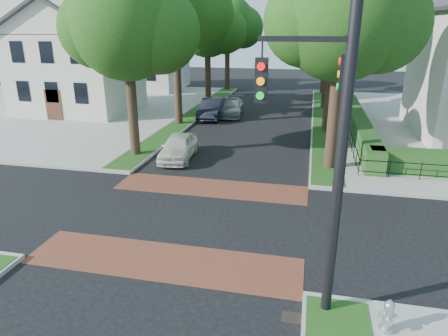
% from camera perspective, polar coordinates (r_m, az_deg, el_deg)
% --- Properties ---
extents(ground, '(120.00, 120.00, 0.00)m').
position_cam_1_polar(ground, '(16.08, -4.67, -7.09)').
color(ground, black).
rests_on(ground, ground).
extents(sidewalk_nw, '(30.00, 30.00, 0.15)m').
position_cam_1_polar(sidewalk_nw, '(41.09, -23.59, 7.98)').
color(sidewalk_nw, gray).
rests_on(sidewalk_nw, ground).
extents(crosswalk_far, '(9.00, 2.20, 0.01)m').
position_cam_1_polar(crosswalk_far, '(18.88, -1.87, -2.83)').
color(crosswalk_far, brown).
rests_on(crosswalk_far, ground).
extents(crosswalk_near, '(9.00, 2.20, 0.01)m').
position_cam_1_polar(crosswalk_near, '(13.46, -8.70, -13.01)').
color(crosswalk_near, brown).
rests_on(crosswalk_near, ground).
extents(storm_drain, '(0.65, 0.45, 0.01)m').
position_cam_1_polar(storm_drain, '(11.30, 9.95, -20.33)').
color(storm_drain, black).
rests_on(storm_drain, ground).
extents(grass_strip_ne, '(1.60, 29.80, 0.02)m').
position_cam_1_polar(grass_strip_ne, '(33.58, 13.99, 6.90)').
color(grass_strip_ne, '#244914').
rests_on(grass_strip_ne, sidewalk_ne).
extents(grass_strip_nw, '(1.60, 29.80, 0.02)m').
position_cam_1_polar(grass_strip_nw, '(34.94, -4.13, 7.91)').
color(grass_strip_nw, '#244914').
rests_on(grass_strip_nw, sidewalk_nw).
extents(tree_right_near, '(7.75, 6.67, 10.66)m').
position_cam_1_polar(tree_right_near, '(20.99, 16.86, 19.97)').
color(tree_right_near, black).
rests_on(tree_right_near, sidewalk_ne).
extents(tree_right_mid, '(8.25, 7.09, 11.22)m').
position_cam_1_polar(tree_right_mid, '(29.00, 15.89, 20.45)').
color(tree_right_mid, black).
rests_on(tree_right_mid, sidewalk_ne).
extents(tree_right_far, '(7.25, 6.23, 9.74)m').
position_cam_1_polar(tree_right_far, '(37.96, 15.05, 18.52)').
color(tree_right_far, black).
rests_on(tree_right_far, sidewalk_ne).
extents(tree_right_back, '(7.50, 6.45, 10.20)m').
position_cam_1_polar(tree_right_back, '(46.96, 14.72, 19.07)').
color(tree_right_back, black).
rests_on(tree_right_back, sidewalk_ne).
extents(tree_left_near, '(7.50, 6.45, 10.20)m').
position_cam_1_polar(tree_left_near, '(23.09, -13.34, 19.26)').
color(tree_left_near, black).
rests_on(tree_left_near, sidewalk_nw).
extents(tree_left_mid, '(8.00, 6.88, 11.48)m').
position_cam_1_polar(tree_left_mid, '(30.56, -6.69, 21.61)').
color(tree_left_mid, black).
rests_on(tree_left_mid, sidewalk_nw).
extents(tree_left_far, '(7.00, 6.02, 9.86)m').
position_cam_1_polar(tree_left_far, '(39.16, -2.18, 19.46)').
color(tree_left_far, black).
rests_on(tree_left_far, sidewalk_nw).
extents(tree_left_back, '(7.75, 6.66, 10.44)m').
position_cam_1_polar(tree_left_back, '(47.94, 0.68, 19.84)').
color(tree_left_back, black).
rests_on(tree_left_back, sidewalk_nw).
extents(hedge_main_road, '(1.00, 18.00, 1.20)m').
position_cam_1_polar(hedge_main_road, '(29.62, 18.67, 5.98)').
color(hedge_main_road, '#1E4116').
rests_on(hedge_main_road, sidewalk_ne).
extents(fence_main_road, '(0.06, 18.00, 0.90)m').
position_cam_1_polar(fence_main_road, '(29.57, 17.09, 5.82)').
color(fence_main_road, black).
rests_on(fence_main_road, sidewalk_ne).
extents(house_left_near, '(10.00, 9.00, 10.14)m').
position_cam_1_polar(house_left_near, '(37.45, -20.37, 15.12)').
color(house_left_near, beige).
rests_on(house_left_near, sidewalk_nw).
extents(house_left_far, '(10.00, 9.00, 10.14)m').
position_cam_1_polar(house_left_far, '(49.87, -11.59, 16.73)').
color(house_left_far, beige).
rests_on(house_left_far, sidewalk_nw).
extents(traffic_signal, '(2.17, 2.00, 8.00)m').
position_cam_1_polar(traffic_signal, '(9.64, 15.24, 3.88)').
color(traffic_signal, black).
rests_on(traffic_signal, sidewalk_se).
extents(parked_car_front, '(2.05, 4.33, 1.43)m').
position_cam_1_polar(parked_car_front, '(22.92, -6.55, 3.02)').
color(parked_car_front, silver).
rests_on(parked_car_front, ground).
extents(parked_car_middle, '(1.93, 4.95, 1.61)m').
position_cam_1_polar(parked_car_middle, '(33.29, -1.69, 8.50)').
color(parked_car_middle, black).
rests_on(parked_car_middle, ground).
extents(parked_car_rear, '(2.38, 5.07, 1.43)m').
position_cam_1_polar(parked_car_rear, '(34.37, 1.00, 8.71)').
color(parked_car_rear, gray).
rests_on(parked_car_rear, ground).
extents(fire_hydrant, '(0.47, 0.50, 0.88)m').
position_cam_1_polar(fire_hydrant, '(11.06, 22.38, -19.00)').
color(fire_hydrant, '#A4A4A6').
rests_on(fire_hydrant, sidewalk_se).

